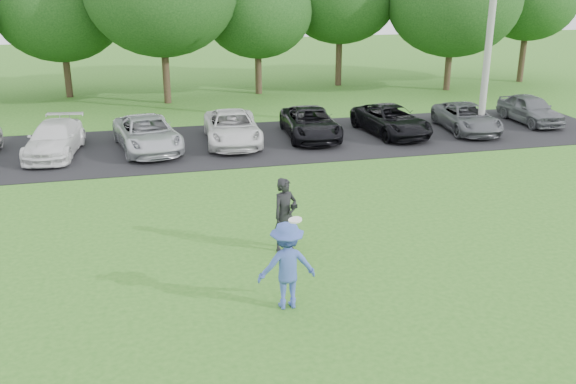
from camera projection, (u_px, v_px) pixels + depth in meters
name	position (u px, v px, depth m)	size (l,w,h in m)	color
ground	(327.00, 305.00, 13.43)	(100.00, 100.00, 0.00)	#2F691E
parking_lot	(232.00, 144.00, 25.33)	(32.00, 6.50, 0.03)	black
utility_pole	(491.00, 23.00, 25.43)	(0.28, 0.28, 9.01)	#9B9B96
frisbee_player	(287.00, 265.00, 13.08)	(1.22, 0.75, 2.07)	#3C54AA
camera_bystander	(285.00, 215.00, 15.71)	(0.81, 0.70, 1.87)	black
parked_cars	(227.00, 129.00, 25.03)	(28.27, 4.90, 1.25)	white
tree_row	(230.00, 1.00, 32.94)	(42.39, 9.85, 8.64)	#38281C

